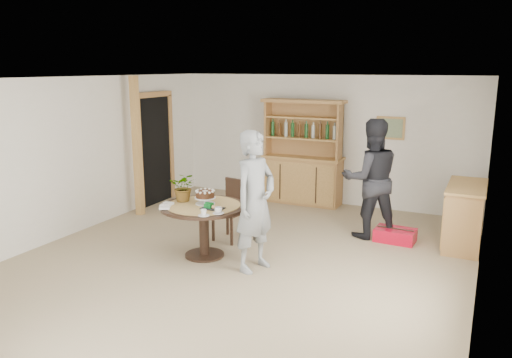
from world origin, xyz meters
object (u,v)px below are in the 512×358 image
(hutch, at_px, (303,169))
(sideboard, at_px, (465,215))
(dining_table, at_px, (204,215))
(red_suitcase, at_px, (395,235))
(dining_chair, at_px, (232,206))
(adult_person, at_px, (371,179))
(teen_boy, at_px, (255,201))

(hutch, xyz_separation_m, sideboard, (3.04, -1.24, -0.22))
(sideboard, distance_m, dining_table, 3.89)
(hutch, height_order, red_suitcase, hutch)
(sideboard, bearing_deg, dining_chair, -159.49)
(dining_chair, bearing_deg, hutch, 93.59)
(dining_table, xyz_separation_m, dining_chair, (0.01, 0.83, -0.07))
(hutch, relative_size, dining_table, 1.70)
(dining_chair, height_order, adult_person, adult_person)
(teen_boy, distance_m, adult_person, 2.23)
(sideboard, relative_size, dining_chair, 1.33)
(red_suitcase, bearing_deg, sideboard, 18.16)
(sideboard, relative_size, adult_person, 0.67)
(adult_person, height_order, red_suitcase, adult_person)
(red_suitcase, bearing_deg, adult_person, 175.30)
(dining_table, xyz_separation_m, red_suitcase, (2.35, 1.80, -0.50))
(dining_table, height_order, teen_boy, teen_boy)
(hutch, relative_size, adult_person, 1.08)
(adult_person, distance_m, red_suitcase, 0.95)
(adult_person, relative_size, red_suitcase, 3.04)
(hutch, bearing_deg, red_suitcase, -35.70)
(dining_chair, height_order, red_suitcase, dining_chair)
(sideboard, height_order, teen_boy, teen_boy)
(sideboard, bearing_deg, red_suitcase, -164.79)
(dining_table, distance_m, dining_chair, 0.83)
(sideboard, bearing_deg, adult_person, -171.76)
(hutch, distance_m, red_suitcase, 2.64)
(dining_table, xyz_separation_m, adult_person, (1.91, 1.86, 0.34))
(dining_chair, distance_m, teen_boy, 1.31)
(hutch, xyz_separation_m, red_suitcase, (2.09, -1.50, -0.59))
(red_suitcase, bearing_deg, teen_boy, -125.30)
(hutch, height_order, sideboard, hutch)
(teen_boy, bearing_deg, dining_chair, 57.95)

